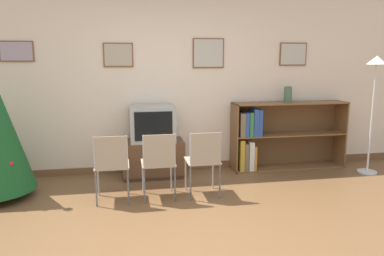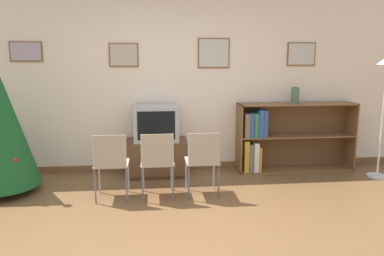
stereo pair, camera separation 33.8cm
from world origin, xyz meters
TOP-DOWN VIEW (x-y plane):
  - ground_plane at (0.00, 0.00)m, footprint 24.00×24.00m
  - wall_back at (0.00, 2.29)m, footprint 8.73×0.11m
  - tv_console at (-0.22, 1.98)m, footprint 0.86×0.48m
  - television at (-0.22, 1.98)m, footprint 0.62×0.47m
  - folding_chair_left at (-0.76, 1.06)m, footprint 0.40×0.40m
  - folding_chair_center at (-0.22, 1.06)m, footprint 0.40×0.40m
  - folding_chair_right at (0.33, 1.06)m, footprint 0.40×0.40m
  - bookshelf at (1.59, 2.06)m, footprint 1.76×0.36m
  - vase at (1.85, 2.08)m, footprint 0.12×0.12m
  - standing_lamp at (2.93, 1.57)m, footprint 0.28×0.28m

SIDE VIEW (x-z plane):
  - ground_plane at x=0.00m, z-range 0.00..0.00m
  - tv_console at x=-0.22m, z-range 0.00..0.52m
  - folding_chair_left at x=-0.76m, z-range 0.06..0.88m
  - folding_chair_center at x=-0.22m, z-range 0.06..0.88m
  - folding_chair_right at x=0.33m, z-range 0.06..0.88m
  - bookshelf at x=1.59m, z-range 0.00..1.01m
  - television at x=-0.22m, z-range 0.52..1.03m
  - vase at x=1.85m, z-range 1.02..1.26m
  - standing_lamp at x=2.93m, z-range 0.46..2.17m
  - wall_back at x=0.00m, z-range 0.00..2.70m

